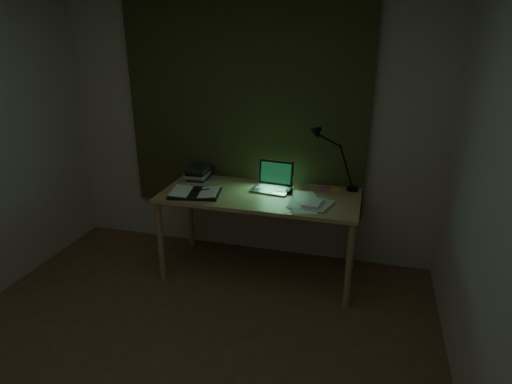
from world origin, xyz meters
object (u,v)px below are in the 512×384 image
at_px(book_stack, 198,173).
at_px(desk_lamp, 355,160).
at_px(open_textbook, 195,193).
at_px(desk, 260,234).
at_px(loose_papers, 307,202).
at_px(laptop, 271,178).

height_order(book_stack, desk_lamp, desk_lamp).
bearing_deg(open_textbook, desk, 6.57).
xyz_separation_m(loose_papers, desk_lamp, (0.33, 0.38, 0.26)).
height_order(desk, laptop, laptop).
xyz_separation_m(open_textbook, desk_lamp, (1.27, 0.45, 0.25)).
bearing_deg(desk_lamp, open_textbook, -159.43).
bearing_deg(laptop, open_textbook, -148.89).
xyz_separation_m(desk, desk_lamp, (0.75, 0.29, 0.65)).
distance_m(laptop, book_stack, 0.73).
bearing_deg(open_textbook, loose_papers, -6.28).
bearing_deg(laptop, loose_papers, -23.03).
height_order(laptop, open_textbook, laptop).
relative_size(loose_papers, desk_lamp, 0.60).
height_order(laptop, desk_lamp, desk_lamp).
height_order(laptop, loose_papers, laptop).
distance_m(loose_papers, desk_lamp, 0.57).
distance_m(desk, book_stack, 0.82).
height_order(open_textbook, book_stack, book_stack).
bearing_deg(loose_papers, desk, 167.62).
relative_size(desk, loose_papers, 5.10).
distance_m(laptop, desk_lamp, 0.72).
distance_m(desk, desk_lamp, 1.03).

